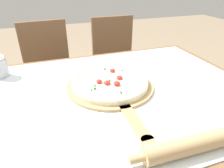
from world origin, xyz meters
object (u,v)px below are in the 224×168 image
at_px(pizza, 110,82).
at_px(chair_right, 115,60).
at_px(chair_left, 49,68).
at_px(pizza_peel, 111,87).
at_px(rolling_pin, 191,145).

bearing_deg(pizza, chair_right, 68.39).
distance_m(chair_left, chair_right, 0.59).
relative_size(pizza_peel, chair_left, 0.69).
xyz_separation_m(rolling_pin, chair_left, (-0.36, 1.29, -0.25)).
xyz_separation_m(pizza_peel, chair_right, (0.33, 0.85, -0.23)).
height_order(pizza_peel, chair_right, chair_right).
xyz_separation_m(chair_left, chair_right, (0.59, 0.00, 0.00)).
xyz_separation_m(pizza_peel, chair_left, (-0.26, 0.85, -0.23)).
distance_m(pizza_peel, chair_left, 0.92).
height_order(rolling_pin, chair_right, chair_right).
height_order(chair_left, chair_right, same).
xyz_separation_m(pizza_peel, rolling_pin, (0.10, -0.44, 0.02)).
relative_size(pizza_peel, rolling_pin, 1.56).
bearing_deg(rolling_pin, pizza, 102.28).
bearing_deg(pizza, pizza_peel, -90.33).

